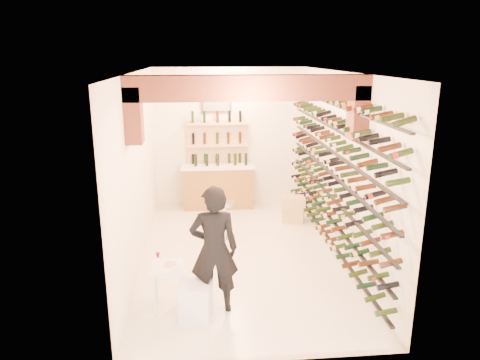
% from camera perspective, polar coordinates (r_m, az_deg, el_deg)
% --- Properties ---
extents(ground, '(6.00, 6.00, 0.00)m').
position_cam_1_polar(ground, '(8.31, 0.19, -9.23)').
color(ground, silver).
rests_on(ground, ground).
extents(room_shell, '(3.52, 6.02, 3.21)m').
position_cam_1_polar(room_shell, '(7.38, 0.40, 5.96)').
color(room_shell, white).
rests_on(room_shell, ground).
extents(wine_rack, '(0.32, 5.70, 2.56)m').
position_cam_1_polar(wine_rack, '(8.07, 11.09, 1.40)').
color(wine_rack, black).
rests_on(wine_rack, ground).
extents(back_counter, '(1.70, 0.62, 1.29)m').
position_cam_1_polar(back_counter, '(10.58, -2.78, -0.64)').
color(back_counter, olive).
rests_on(back_counter, ground).
extents(back_shelving, '(1.40, 0.31, 2.73)m').
position_cam_1_polar(back_shelving, '(10.66, -2.89, 3.00)').
color(back_shelving, tan).
rests_on(back_shelving, ground).
extents(tasting_table, '(0.47, 0.47, 0.80)m').
position_cam_1_polar(tasting_table, '(6.52, -9.14, -11.51)').
color(tasting_table, white).
rests_on(tasting_table, ground).
extents(white_stool, '(0.47, 0.47, 0.50)m').
position_cam_1_polar(white_stool, '(6.39, -5.56, -14.88)').
color(white_stool, white).
rests_on(white_stool, ground).
extents(person, '(0.67, 0.44, 1.82)m').
position_cam_1_polar(person, '(6.26, -3.29, -8.75)').
color(person, black).
rests_on(person, ground).
extents(chrome_barstool, '(0.38, 0.38, 0.74)m').
position_cam_1_polar(chrome_barstool, '(8.81, -1.94, -4.70)').
color(chrome_barstool, silver).
rests_on(chrome_barstool, ground).
extents(crate_lower, '(0.52, 0.43, 0.27)m').
position_cam_1_polar(crate_lower, '(9.85, 6.69, -4.42)').
color(crate_lower, tan).
rests_on(crate_lower, ground).
extents(crate_upper, '(0.53, 0.40, 0.28)m').
position_cam_1_polar(crate_upper, '(9.76, 6.74, -2.89)').
color(crate_upper, tan).
rests_on(crate_upper, crate_lower).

